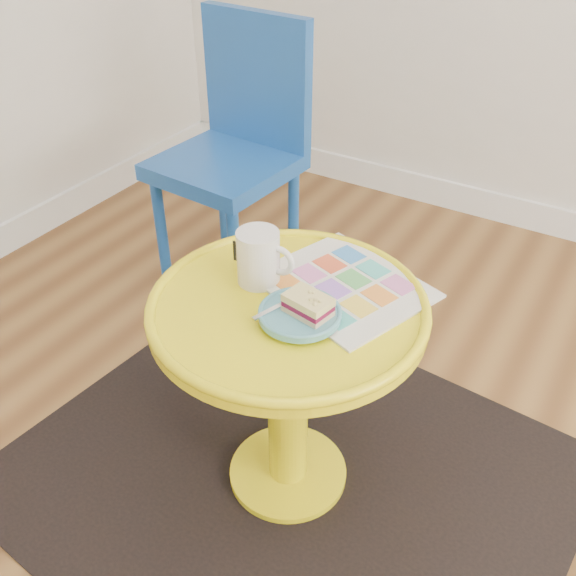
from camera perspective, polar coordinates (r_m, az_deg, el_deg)
The scene contains 9 objects.
room_walls at distance 2.18m, azimuth -2.85°, elevation 0.02°, with size 4.00×4.00×4.00m.
rug at distance 1.69m, azimuth -0.00°, elevation -16.23°, with size 1.30×1.10×0.01m, color black.
side_table at distance 1.40m, azimuth -0.00°, elevation -6.43°, with size 0.57×0.57×0.54m.
chair at distance 2.11m, azimuth -4.49°, elevation 12.79°, with size 0.42×0.42×0.89m.
newspaper at distance 1.36m, azimuth 4.94°, elevation 0.24°, with size 0.33×0.28×0.01m, color silver.
mug at distance 1.34m, azimuth -2.56°, elevation 2.85°, with size 0.13×0.09×0.12m.
plate at distance 1.25m, azimuth 1.06°, elevation -2.37°, with size 0.16×0.16×0.02m.
cake_slice at distance 1.23m, azimuth 1.80°, elevation -1.50°, with size 0.10×0.07×0.04m.
fork at distance 1.26m, azimuth -0.34°, elevation -1.39°, with size 0.06×0.14×0.00m.
Camera 1 is at (0.02, -0.46, 1.33)m, focal length 40.00 mm.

